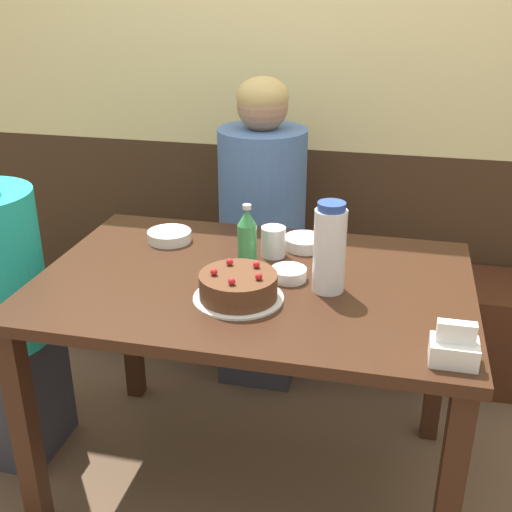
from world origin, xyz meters
TOP-DOWN VIEW (x-y plane):
  - ground_plane at (0.00, 0.00)m, footprint 12.00×12.00m
  - back_wall at (0.00, 1.05)m, footprint 4.80×0.04m
  - bench_seat at (0.00, 0.83)m, footprint 2.06×0.38m
  - dining_table at (0.00, 0.00)m, footprint 1.27×0.85m
  - birthday_cake at (-0.01, -0.14)m, footprint 0.25×0.25m
  - water_pitcher at (0.22, -0.03)m, footprint 0.09×0.09m
  - soju_bottle at (-0.04, 0.09)m, footprint 0.06×0.06m
  - napkin_holder at (0.55, -0.33)m, footprint 0.11×0.08m
  - bowl_soup_white at (0.11, 0.26)m, footprint 0.14×0.14m
  - bowl_rice_small at (-0.34, 0.22)m, footprint 0.15×0.15m
  - bowl_side_dish at (0.10, 0.02)m, footprint 0.11×0.11m
  - glass_water_tall at (0.02, 0.18)m, footprint 0.08×0.08m
  - person_pale_blue_shirt at (-0.13, 0.68)m, footprint 0.34×0.34m

SIDE VIEW (x-z plane):
  - ground_plane at x=0.00m, z-range 0.00..0.00m
  - bench_seat at x=0.00m, z-range 0.00..0.44m
  - person_pale_blue_shirt at x=-0.13m, z-range -0.02..1.23m
  - dining_table at x=0.00m, z-range 0.28..1.05m
  - bowl_side_dish at x=0.10m, z-range 0.76..0.80m
  - bowl_rice_small at x=-0.34m, z-range 0.76..0.80m
  - bowl_soup_white at x=0.11m, z-range 0.76..0.80m
  - birthday_cake at x=-0.01m, z-range 0.75..0.85m
  - napkin_holder at x=0.55m, z-range 0.75..0.86m
  - glass_water_tall at x=0.02m, z-range 0.76..0.86m
  - soju_bottle at x=-0.04m, z-range 0.76..0.96m
  - water_pitcher at x=0.22m, z-range 0.76..1.02m
  - back_wall at x=0.00m, z-range 0.00..2.50m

